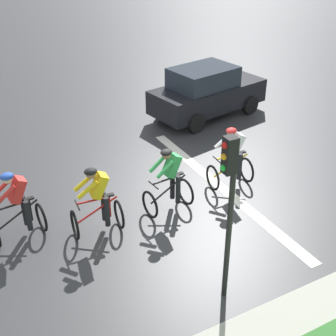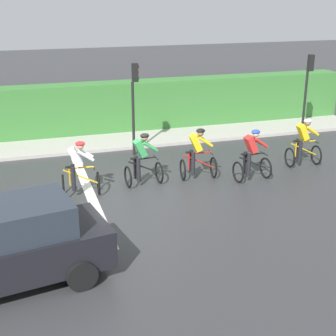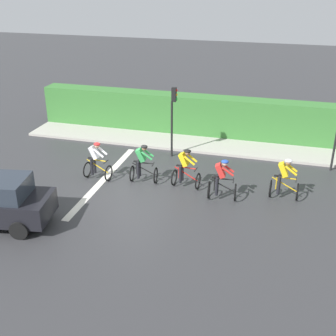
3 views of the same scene
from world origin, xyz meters
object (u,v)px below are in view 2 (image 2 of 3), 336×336
(car_black, at_px, (9,246))
(traffic_light_near_crossing, at_px, (134,95))
(traffic_light_far_junction, at_px, (308,83))
(cyclist_lead, at_px, (303,144))
(cyclist_second, at_px, (252,157))
(cyclist_mid, at_px, (197,155))
(cyclist_fourth, at_px, (142,161))
(cyclist_trailing, at_px, (79,170))

(car_black, distance_m, traffic_light_near_crossing, 8.81)
(traffic_light_far_junction, bearing_deg, cyclist_lead, -32.62)
(traffic_light_near_crossing, bearing_deg, cyclist_second, 38.70)
(cyclist_mid, bearing_deg, traffic_light_near_crossing, -156.23)
(car_black, bearing_deg, traffic_light_far_junction, 123.88)
(traffic_light_far_junction, bearing_deg, traffic_light_near_crossing, -87.29)
(cyclist_fourth, xyz_separation_m, traffic_light_far_junction, (-3.33, 7.76, 1.43))
(car_black, bearing_deg, cyclist_fourth, 139.03)
(cyclist_trailing, relative_size, car_black, 0.38)
(cyclist_fourth, xyz_separation_m, traffic_light_near_crossing, (-2.99, 0.51, 1.43))
(traffic_light_far_junction, bearing_deg, cyclist_second, -47.84)
(traffic_light_near_crossing, bearing_deg, cyclist_trailing, -37.54)
(cyclist_trailing, height_order, traffic_light_far_junction, traffic_light_far_junction)
(cyclist_mid, bearing_deg, cyclist_lead, 91.26)
(cyclist_fourth, relative_size, cyclist_trailing, 1.00)
(cyclist_mid, height_order, cyclist_fourth, same)
(cyclist_lead, xyz_separation_m, car_black, (4.62, -9.62, 0.08))
(cyclist_trailing, xyz_separation_m, traffic_light_far_junction, (-3.57, 9.73, 1.43))
(cyclist_lead, height_order, cyclist_trailing, same)
(cyclist_lead, xyz_separation_m, traffic_light_near_crossing, (-2.88, -5.19, 1.43))
(cyclist_second, bearing_deg, car_black, -62.00)
(cyclist_lead, relative_size, car_black, 0.38)
(cyclist_second, height_order, traffic_light_near_crossing, traffic_light_near_crossing)
(cyclist_mid, bearing_deg, cyclist_trailing, -86.01)
(car_black, bearing_deg, traffic_light_near_crossing, 149.46)
(cyclist_fourth, bearing_deg, cyclist_lead, 91.12)
(cyclist_mid, xyz_separation_m, traffic_light_far_junction, (-3.30, 5.95, 1.43))
(car_black, height_order, traffic_light_near_crossing, traffic_light_near_crossing)
(cyclist_second, bearing_deg, traffic_light_far_junction, 132.16)
(cyclist_mid, xyz_separation_m, traffic_light_near_crossing, (-2.96, -1.30, 1.43))
(cyclist_lead, bearing_deg, cyclist_fourth, -88.88)
(cyclist_lead, bearing_deg, cyclist_second, -72.36)
(traffic_light_near_crossing, bearing_deg, cyclist_lead, 61.03)
(car_black, xyz_separation_m, traffic_light_near_crossing, (-7.50, 4.42, 1.35))
(cyclist_trailing, height_order, traffic_light_near_crossing, traffic_light_near_crossing)
(cyclist_second, bearing_deg, traffic_light_near_crossing, -141.30)
(cyclist_mid, height_order, cyclist_trailing, same)
(cyclist_trailing, xyz_separation_m, car_black, (4.27, -1.94, 0.08))
(cyclist_trailing, bearing_deg, cyclist_second, 85.92)
(cyclist_second, xyz_separation_m, traffic_light_near_crossing, (-3.61, -2.89, 1.43))
(cyclist_mid, distance_m, traffic_light_near_crossing, 3.54)
(cyclist_trailing, bearing_deg, car_black, -24.47)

